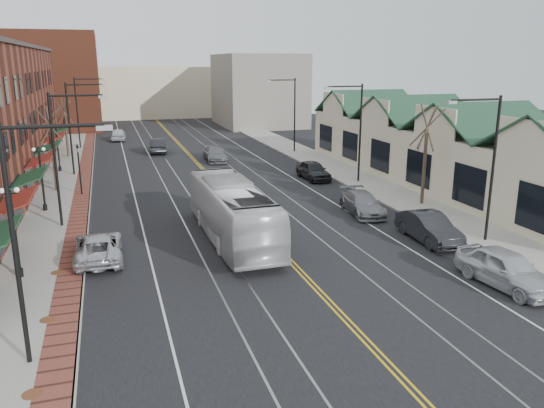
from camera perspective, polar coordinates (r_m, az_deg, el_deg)
ground at (r=21.76m, az=7.71°, el=-12.02°), size 160.00×160.00×0.00m
sidewalk_left at (r=38.88m, az=-22.00°, el=-0.63°), size 4.00×120.00×0.15m
sidewalk_right at (r=43.78m, az=10.99°, el=1.87°), size 4.00×120.00×0.15m
building_right at (r=46.47m, az=17.70°, el=4.99°), size 8.00×36.00×4.60m
backdrop_left at (r=87.83m, az=-22.80°, el=12.06°), size 14.00×18.00×14.00m
backdrop_mid at (r=102.95m, az=-12.89°, el=11.71°), size 22.00×14.00×9.00m
backdrop_right at (r=85.84m, az=-1.51°, el=12.15°), size 12.00×16.00×11.00m
streetlight_l_0 at (r=18.30m, az=-24.86°, el=-1.67°), size 3.33×0.25×8.00m
streetlight_l_1 at (r=33.91m, az=-21.68°, el=5.81°), size 3.33×0.25×8.00m
streetlight_l_2 at (r=49.77m, az=-20.49°, el=8.56°), size 3.33×0.25×8.00m
streetlight_l_3 at (r=65.69m, az=-19.88°, el=9.97°), size 3.33×0.25×8.00m
streetlight_r_0 at (r=30.88m, az=22.17°, el=4.95°), size 3.33×0.25×8.00m
streetlight_r_1 at (r=44.28m, az=8.99°, el=8.62°), size 3.33×0.25×8.00m
streetlight_r_2 at (r=58.99m, az=2.04°, el=10.36°), size 3.33×0.25×8.00m
lamppost_l_1 at (r=26.94m, az=-25.89°, el=-3.00°), size 0.84×0.28×4.27m
lamppost_l_2 at (r=38.48m, az=-23.49°, el=2.33°), size 0.84×0.28×4.27m
lamppost_l_3 at (r=52.21m, az=-22.04°, el=5.54°), size 0.84×0.28×4.27m
tree_left_near at (r=44.11m, az=-22.54°, el=5.65°), size 1.78×1.37×6.48m
tree_left_far at (r=59.96m, az=-21.32°, el=7.75°), size 1.66×1.28×6.02m
tree_right_mid at (r=38.29m, az=16.16°, el=5.29°), size 1.90×1.46×6.93m
manhole_near at (r=18.46m, az=-24.38°, el=-18.12°), size 0.60×0.60×0.02m
manhole_mid at (r=22.81m, az=-22.98°, el=-11.38°), size 0.60×0.60×0.02m
manhole_far at (r=27.39m, az=-22.08°, el=-6.84°), size 0.60×0.60×0.02m
traffic_signal at (r=42.19m, az=-20.03°, el=3.90°), size 0.18×0.15×3.80m
transit_bus at (r=30.04m, az=-4.29°, el=-0.83°), size 2.95×11.91×3.31m
parked_suv at (r=28.56m, az=-18.17°, el=-4.42°), size 2.37×5.05×1.40m
parked_car_a at (r=26.22m, az=23.89°, el=-6.38°), size 2.55×5.18×1.70m
parked_car_b at (r=31.18m, az=16.52°, el=-2.44°), size 1.91×4.99×1.63m
parked_car_c at (r=35.86m, az=9.69°, el=0.08°), size 2.59×5.15×1.43m
parked_car_d at (r=45.94m, az=4.46°, el=3.63°), size 1.90×4.65×1.58m
distant_car_left at (r=60.78m, az=-12.18°, el=6.16°), size 2.07×4.99×1.61m
distant_car_right at (r=54.58m, az=-6.13°, el=5.34°), size 2.23×5.04×1.44m
distant_car_far at (r=71.63m, az=-16.21°, el=7.19°), size 2.11×4.70×1.57m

